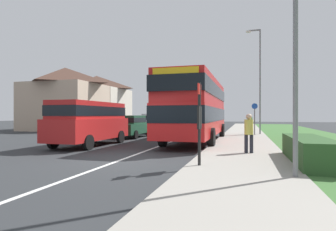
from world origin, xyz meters
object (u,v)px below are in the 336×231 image
at_px(double_decker_bus, 197,106).
at_px(parked_car_silver, 155,122).
at_px(bus_stop_sign, 199,118).
at_px(parked_van_red, 90,120).
at_px(parked_car_blue, 171,121).
at_px(street_lamp_mid, 259,75).
at_px(parked_car_dark_green, 131,125).
at_px(cycle_route_sign, 255,118).
at_px(pedestrian_walking_away, 250,123).
at_px(pedestrian_at_stop, 249,131).
at_px(street_lamp_near, 291,16).

xyz_separation_m(double_decker_bus, parked_car_silver, (-5.08, 7.27, -1.20)).
bearing_deg(bus_stop_sign, parked_van_red, 144.82).
xyz_separation_m(parked_car_blue, street_lamp_mid, (8.93, -6.21, 3.84)).
height_order(parked_car_dark_green, cycle_route_sign, cycle_route_sign).
xyz_separation_m(parked_van_red, bus_stop_sign, (6.60, -4.65, 0.17)).
bearing_deg(double_decker_bus, pedestrian_walking_away, 60.57).
bearing_deg(pedestrian_walking_away, parked_car_silver, 169.15).
bearing_deg(parked_car_blue, parked_car_dark_green, -90.34).
height_order(pedestrian_at_stop, cycle_route_sign, cycle_route_sign).
relative_size(double_decker_bus, cycle_route_sign, 4.18).
bearing_deg(street_lamp_mid, parked_car_dark_green, -153.15).
bearing_deg(parked_car_blue, parked_car_silver, -90.14).
height_order(parked_van_red, parked_car_dark_green, parked_van_red).
bearing_deg(cycle_route_sign, pedestrian_at_stop, -92.88).
distance_m(parked_car_silver, cycle_route_sign, 8.78).
bearing_deg(parked_van_red, parked_car_dark_green, 90.64).
bearing_deg(parked_van_red, double_decker_bus, 35.29).
bearing_deg(bus_stop_sign, street_lamp_mid, 80.97).
height_order(parked_car_blue, street_lamp_mid, street_lamp_mid).
bearing_deg(bus_stop_sign, pedestrian_walking_away, 83.13).
bearing_deg(street_lamp_mid, cycle_route_sign, -110.70).
relative_size(double_decker_bus, parked_car_dark_green, 2.54).
height_order(double_decker_bus, parked_car_dark_green, double_decker_bus).
distance_m(bus_stop_sign, street_lamp_near, 3.59).
relative_size(parked_car_blue, cycle_route_sign, 1.74).
xyz_separation_m(parked_car_silver, parked_car_blue, (0.01, 5.41, -0.01)).
xyz_separation_m(pedestrian_at_stop, cycle_route_sign, (0.53, 10.62, 0.45)).
relative_size(parked_van_red, street_lamp_mid, 0.64).
distance_m(double_decker_bus, street_lamp_mid, 7.97).
bearing_deg(parked_car_blue, pedestrian_at_stop, -65.59).
bearing_deg(bus_stop_sign, pedestrian_at_stop, 65.31).
distance_m(double_decker_bus, parked_car_silver, 8.95).
bearing_deg(street_lamp_mid, bus_stop_sign, -99.03).
distance_m(parked_car_dark_green, parked_car_blue, 10.77).
bearing_deg(double_decker_bus, parked_van_red, -144.71).
height_order(parked_car_silver, street_lamp_mid, street_lamp_mid).
relative_size(parked_car_blue, pedestrian_walking_away, 2.63).
height_order(parked_van_red, street_lamp_mid, street_lamp_mid).
relative_size(pedestrian_at_stop, pedestrian_walking_away, 1.00).
bearing_deg(parked_car_dark_green, street_lamp_near, -50.61).
bearing_deg(parked_car_blue, double_decker_bus, -68.20).
distance_m(parked_car_blue, cycle_route_sign, 11.17).
height_order(double_decker_bus, pedestrian_at_stop, double_decker_bus).
height_order(parked_van_red, street_lamp_near, street_lamp_near).
height_order(parked_car_blue, pedestrian_walking_away, parked_car_blue).
relative_size(double_decker_bus, pedestrian_at_stop, 6.31).
height_order(double_decker_bus, bus_stop_sign, double_decker_bus).
height_order(parked_car_blue, street_lamp_near, street_lamp_near).
xyz_separation_m(double_decker_bus, parked_van_red, (-5.07, -3.59, -0.77)).
xyz_separation_m(parked_car_silver, pedestrian_at_stop, (8.07, -12.34, 0.03)).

